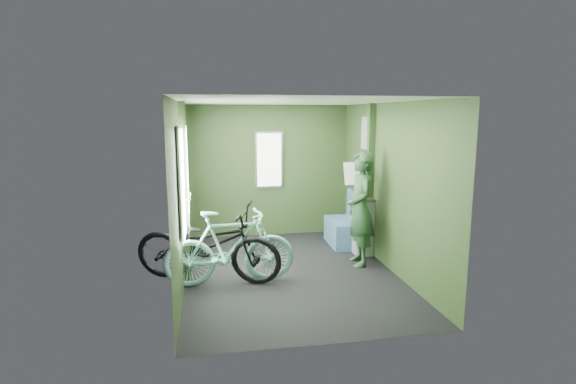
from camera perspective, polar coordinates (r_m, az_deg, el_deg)
name	(u,v)px	position (r m, az deg, el deg)	size (l,w,h in m)	color
room	(286,168)	(5.97, -0.25, 3.07)	(4.00, 4.02, 2.31)	black
bicycle_black	(208,282)	(6.01, -10.09, -11.19)	(0.67, 1.93, 1.01)	black
bicycle_mint	(231,285)	(5.86, -7.25, -11.65)	(0.47, 1.65, 0.99)	#90E1D4
passenger	(360,209)	(6.45, 9.15, -2.11)	(0.42, 0.69, 1.63)	#28492B
waste_box	(362,226)	(7.04, 9.41, -4.27)	(0.26, 0.36, 0.88)	gray
bench_seat	(345,229)	(7.51, 7.23, -4.70)	(0.49, 0.85, 0.89)	navy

